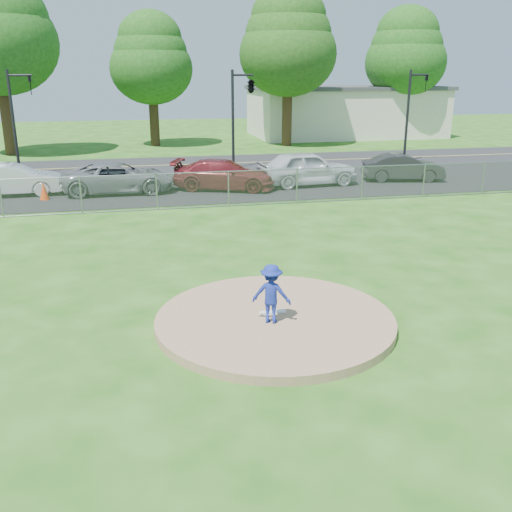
{
  "coord_description": "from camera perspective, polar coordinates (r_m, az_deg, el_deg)",
  "views": [
    {
      "loc": [
        -2.94,
        -11.45,
        5.45
      ],
      "look_at": [
        0.0,
        2.0,
        1.0
      ],
      "focal_mm": 40.0,
      "sensor_mm": 36.0,
      "label": 1
    }
  ],
  "objects": [
    {
      "name": "ground",
      "position": [
        22.33,
        -4.4,
        3.72
      ],
      "size": [
        120.0,
        120.0,
        0.0
      ],
      "primitive_type": "plane",
      "color": "#205212",
      "rests_on": "ground"
    },
    {
      "name": "pitchers_mound",
      "position": [
        12.98,
        1.9,
        -6.45
      ],
      "size": [
        5.4,
        5.4,
        0.2
      ],
      "primitive_type": "cylinder",
      "color": "#987453",
      "rests_on": "ground"
    },
    {
      "name": "pitching_rubber",
      "position": [
        13.11,
        1.69,
        -5.62
      ],
      "size": [
        0.6,
        0.15,
        0.04
      ],
      "primitive_type": "cube",
      "color": "white",
      "rests_on": "pitchers_mound"
    },
    {
      "name": "chain_link_fence",
      "position": [
        24.1,
        -5.12,
        6.59
      ],
      "size": [
        40.0,
        0.06,
        1.5
      ],
      "primitive_type": "cube",
      "color": "gray",
      "rests_on": "ground"
    },
    {
      "name": "parking_lot",
      "position": [
        28.63,
        -6.26,
        6.83
      ],
      "size": [
        50.0,
        8.0,
        0.01
      ],
      "primitive_type": "cube",
      "color": "black",
      "rests_on": "ground"
    },
    {
      "name": "street",
      "position": [
        35.99,
        -7.6,
        9.04
      ],
      "size": [
        60.0,
        7.0,
        0.01
      ],
      "primitive_type": "cube",
      "color": "#232325",
      "rests_on": "ground"
    },
    {
      "name": "commercial_building",
      "position": [
        53.06,
        8.87,
        14.14
      ],
      "size": [
        16.4,
        9.4,
        4.3
      ],
      "color": "beige",
      "rests_on": "ground"
    },
    {
      "name": "tree_center",
      "position": [
        45.51,
        -10.46,
        18.91
      ],
      "size": [
        6.16,
        6.16,
        9.84
      ],
      "color": "#322112",
      "rests_on": "ground"
    },
    {
      "name": "tree_right",
      "position": [
        45.12,
        3.23,
        20.67
      ],
      "size": [
        7.28,
        7.28,
        11.63
      ],
      "color": "#3A2415",
      "rests_on": "ground"
    },
    {
      "name": "tree_far_right",
      "position": [
        51.83,
        14.77,
        19.13
      ],
      "size": [
        6.72,
        6.72,
        10.74
      ],
      "color": "#382114",
      "rests_on": "ground"
    },
    {
      "name": "traffic_signal_left",
      "position": [
        34.02,
        -22.79,
        13.04
      ],
      "size": [
        1.28,
        0.2,
        5.6
      ],
      "color": "black",
      "rests_on": "ground"
    },
    {
      "name": "traffic_signal_center",
      "position": [
        34.17,
        -0.69,
        16.49
      ],
      "size": [
        1.42,
        2.48,
        5.6
      ],
      "color": "black",
      "rests_on": "ground"
    },
    {
      "name": "traffic_signal_right",
      "position": [
        37.66,
        15.29,
        14.12
      ],
      "size": [
        1.28,
        0.2,
        5.6
      ],
      "color": "black",
      "rests_on": "ground"
    },
    {
      "name": "pitcher",
      "position": [
        12.41,
        1.55,
        -3.79
      ],
      "size": [
        0.98,
        0.8,
        1.33
      ],
      "primitive_type": "imported",
      "rotation": [
        0.0,
        0.0,
        2.71
      ],
      "color": "navy",
      "rests_on": "pitchers_mound"
    },
    {
      "name": "traffic_cone",
      "position": [
        27.29,
        -20.46,
        6.14
      ],
      "size": [
        0.41,
        0.41,
        0.8
      ],
      "primitive_type": "cone",
      "color": "#EE420C",
      "rests_on": "parking_lot"
    },
    {
      "name": "parked_car_white",
      "position": [
        28.73,
        -23.12,
        7.03
      ],
      "size": [
        4.45,
        1.71,
        1.45
      ],
      "primitive_type": "imported",
      "rotation": [
        0.0,
        0.0,
        1.61
      ],
      "color": "silver",
      "rests_on": "parking_lot"
    },
    {
      "name": "parked_car_gray",
      "position": [
        27.82,
        -13.56,
        7.63
      ],
      "size": [
        5.13,
        2.38,
        1.42
      ],
      "primitive_type": "imported",
      "rotation": [
        0.0,
        0.0,
        1.57
      ],
      "color": "slate",
      "rests_on": "parking_lot"
    },
    {
      "name": "parked_car_darkred",
      "position": [
        27.87,
        -3.19,
        8.12
      ],
      "size": [
        5.34,
        3.56,
        1.44
      ],
      "primitive_type": "imported",
      "rotation": [
        0.0,
        0.0,
        1.23
      ],
      "color": "maroon",
      "rests_on": "parking_lot"
    },
    {
      "name": "parked_car_pearl",
      "position": [
        29.02,
        5.13,
        8.75
      ],
      "size": [
        5.23,
        2.53,
        1.72
      ],
      "primitive_type": "imported",
      "rotation": [
        0.0,
        0.0,
        1.67
      ],
      "color": "silver",
      "rests_on": "parking_lot"
    },
    {
      "name": "parked_car_charcoal",
      "position": [
        31.19,
        14.49,
        8.58
      ],
      "size": [
        4.38,
        2.26,
        1.38
      ],
      "primitive_type": "imported",
      "rotation": [
        0.0,
        0.0,
        1.37
      ],
      "color": "#242527",
      "rests_on": "parking_lot"
    }
  ]
}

